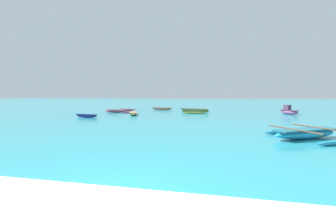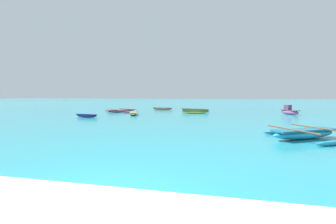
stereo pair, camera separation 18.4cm
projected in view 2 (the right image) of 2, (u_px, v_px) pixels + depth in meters
ground_plane at (79, 215)px, 3.96m from camera, size 240.00×240.00×0.00m
moored_boat_0 at (121, 111)px, 27.82m from camera, size 4.79×4.31×0.37m
moored_boat_1 at (195, 109)px, 30.30m from camera, size 4.02×1.20×0.28m
moored_boat_2 at (162, 109)px, 31.64m from camera, size 2.97×0.84×0.34m
moored_boat_3 at (304, 134)px, 10.84m from camera, size 3.54×3.85×0.53m
moored_boat_4 at (195, 111)px, 26.70m from camera, size 3.38×3.34×0.48m
moored_boat_5 at (133, 113)px, 23.80m from camera, size 1.72×2.93×0.28m
moored_boat_6 at (87, 116)px, 21.14m from camera, size 2.34×0.79×0.31m
moored_boat_7 at (289, 111)px, 24.24m from camera, size 1.66×2.21×1.04m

